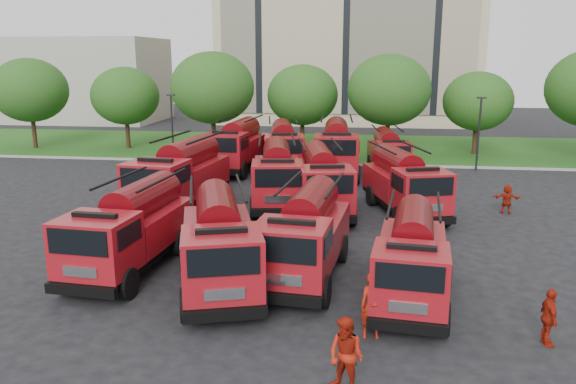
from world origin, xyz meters
name	(u,v)px	position (x,y,z in m)	size (l,w,h in m)	color
ground	(267,240)	(0.00, 0.00, 0.00)	(140.00, 140.00, 0.00)	black
lawn	(316,147)	(0.00, 26.00, 0.06)	(70.00, 16.00, 0.12)	#1B4913
curb	(307,163)	(0.00, 17.90, 0.07)	(70.00, 0.30, 0.14)	gray
apartment_building	(348,16)	(2.00, 47.94, 12.50)	(30.00, 14.18, 25.00)	#BAAC8B
side_building	(86,80)	(-30.00, 44.00, 5.00)	(18.00, 12.00, 10.00)	#9D9A8B
tree_0	(30,90)	(-24.00, 22.00, 5.02)	(6.30, 6.30, 7.70)	#382314
tree_1	(125,96)	(-16.00, 23.00, 4.55)	(5.71, 5.71, 6.98)	#382314
tree_2	(212,88)	(-8.00, 21.50, 5.35)	(6.72, 6.72, 8.22)	#382314
tree_3	(303,95)	(-1.00, 24.00, 4.68)	(5.88, 5.88, 7.19)	#382314
tree_4	(389,90)	(6.00, 22.50, 5.22)	(6.55, 6.55, 8.01)	#382314
tree_5	(478,101)	(13.00, 23.50, 4.35)	(5.46, 5.46, 6.68)	#382314
lamp_post_0	(172,124)	(-10.00, 17.20, 2.90)	(0.60, 0.25, 5.11)	black
lamp_post_1	(479,129)	(12.00, 17.20, 2.90)	(0.60, 0.25, 5.11)	black
fire_truck_0	(131,228)	(-4.44, -3.96, 1.59)	(3.00, 7.12, 3.16)	black
fire_truck_1	(219,243)	(-0.78, -5.18, 1.60)	(4.28, 7.35, 3.17)	black
fire_truck_2	(306,234)	(2.04, -3.81, 1.57)	(3.05, 7.06, 3.12)	black
fire_truck_3	(412,257)	(5.64, -5.35, 1.45)	(2.85, 6.52, 2.88)	black
fire_truck_4	(180,176)	(-5.29, 4.50, 1.78)	(3.60, 8.05, 3.54)	black
fire_truck_5	(277,175)	(-0.45, 5.91, 1.66)	(3.61, 7.57, 3.31)	black
fire_truck_6	(321,180)	(1.97, 4.95, 1.64)	(3.71, 7.49, 3.26)	black
fire_truck_7	(404,183)	(6.12, 5.19, 1.59)	(4.22, 7.32, 3.16)	black
fire_truck_8	(237,146)	(-4.64, 15.01, 1.74)	(3.24, 7.79, 3.47)	black
fire_truck_9	(283,147)	(-1.39, 15.16, 1.69)	(3.74, 7.71, 3.37)	black
fire_truck_10	(336,148)	(2.29, 14.43, 1.81)	(3.22, 8.04, 3.60)	black
fire_truck_11	(388,152)	(5.78, 15.43, 1.46)	(2.85, 6.55, 2.90)	black
firefighter_0	(371,337)	(4.36, -8.15, 0.00)	(0.70, 0.51, 1.90)	maroon
firefighter_2	(546,345)	(9.14, -7.99, 0.00)	(0.97, 0.55, 1.65)	maroon
firefighter_3	(407,274)	(5.72, -3.15, 0.00)	(1.28, 0.66, 1.97)	black
firefighter_4	(221,215)	(-2.96, 3.62, 0.00)	(0.89, 0.58, 1.81)	black
firefighter_5	(506,213)	(11.35, 5.90, 0.00)	(1.38, 0.60, 1.49)	maroon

